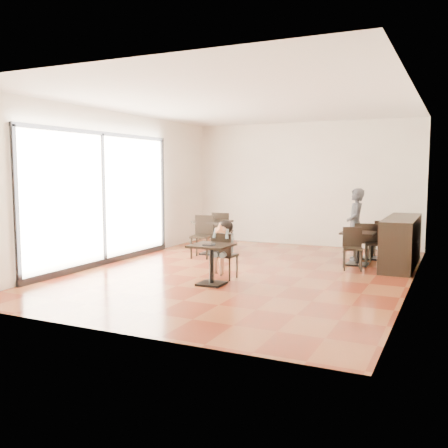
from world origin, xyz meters
The scene contains 23 objects.
floor centered at (0.00, 0.00, 0.00)m, with size 6.00×8.00×0.01m, color brown.
ceiling centered at (0.00, 0.00, 3.20)m, with size 6.00×8.00×0.01m, color white.
wall_back centered at (0.00, 4.00, 1.60)m, with size 6.00×0.01×3.20m, color white.
wall_front centered at (0.00, -4.00, 1.60)m, with size 6.00×0.01×3.20m, color white.
wall_left centered at (-3.00, 0.00, 1.60)m, with size 0.01×8.00×3.20m, color white.
wall_right centered at (3.00, 0.00, 1.60)m, with size 0.01×8.00×3.20m, color white.
storefront_window centered at (-2.97, -0.50, 1.40)m, with size 0.04×4.50×2.60m, color white.
child_table centered at (-0.09, -1.22, 0.35)m, with size 0.66×0.66×0.70m, color black, non-canonical shape.
child_chair centered at (-0.09, -0.67, 0.42)m, with size 0.38×0.38×0.84m, color black, non-canonical shape.
child centered at (-0.09, -0.67, 0.53)m, with size 0.38×0.53×1.06m, color slate, non-canonical shape.
plate centered at (-0.09, -1.32, 0.71)m, with size 0.24×0.24×0.01m, color black.
pizza_slice centered at (-0.09, -0.86, 0.92)m, with size 0.25×0.19×0.06m, color #E6C474, non-canonical shape.
adult_patron centered at (1.67, 2.25, 0.78)m, with size 0.57×0.38×1.57m, color #39393E.
cafe_table_mid centered at (1.83, 1.68, 0.35)m, with size 0.65×0.65×0.69m, color black, non-canonical shape.
cafe_table_left centered at (-1.49, 1.61, 0.39)m, with size 0.75×0.75×0.79m, color black, non-canonical shape.
cafe_table_back centered at (1.98, 2.55, 0.34)m, with size 0.65×0.65×0.69m, color black, non-canonical shape.
chair_mid_a centered at (1.83, 2.23, 0.42)m, with size 0.37×0.37×0.83m, color black, non-canonical shape.
chair_mid_b centered at (1.83, 1.13, 0.42)m, with size 0.37×0.37×0.83m, color black, non-canonical shape.
chair_left_a centered at (-1.49, 2.16, 0.47)m, with size 0.43×0.43×0.95m, color black, non-canonical shape.
chair_left_b centered at (-1.49, 1.06, 0.47)m, with size 0.43×0.43×0.95m, color black, non-canonical shape.
chair_back_a centered at (2.11, 3.10, 0.41)m, with size 0.37×0.37×0.82m, color black, non-canonical shape.
chair_back_b centered at (2.11, 2.00, 0.41)m, with size 0.37×0.37×0.82m, color black, non-canonical shape.
service_counter centered at (2.65, 2.00, 0.50)m, with size 0.60×2.40×1.00m, color black.
Camera 1 is at (3.68, -8.72, 1.94)m, focal length 40.00 mm.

